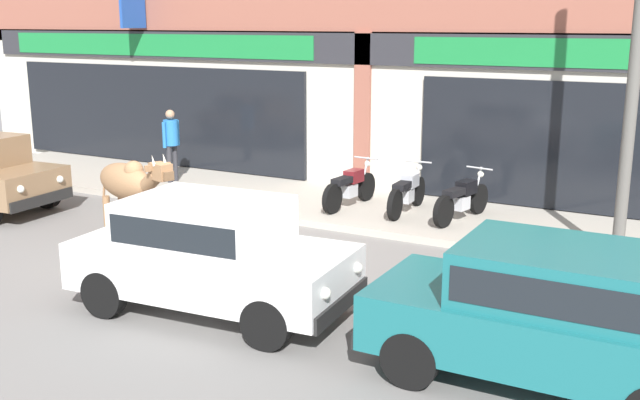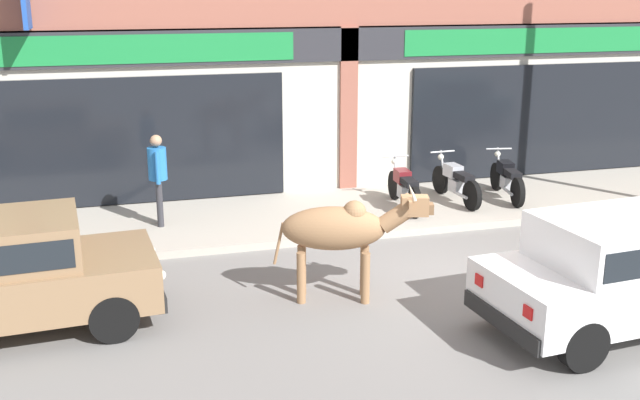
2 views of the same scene
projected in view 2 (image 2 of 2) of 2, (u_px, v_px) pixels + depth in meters
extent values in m
plane|color=slate|center=(456.00, 285.00, 10.80)|extent=(90.00, 90.00, 0.00)
cube|color=#A8A093|center=(371.00, 210.00, 14.19)|extent=(19.00, 2.97, 0.13)
cube|color=beige|center=(344.00, 110.00, 15.37)|extent=(23.00, 0.55, 3.40)
cube|color=#28282D|center=(349.00, 44.00, 14.71)|extent=(22.08, 0.08, 0.64)
cube|color=black|center=(49.00, 145.00, 13.67)|extent=(8.74, 0.10, 2.40)
cube|color=#197A38|center=(40.00, 51.00, 13.18)|extent=(9.20, 0.05, 0.52)
cube|color=#8E5142|center=(348.00, 112.00, 15.10)|extent=(0.36, 0.12, 3.40)
cube|color=black|center=(594.00, 117.00, 16.67)|extent=(8.74, 0.10, 2.40)
cube|color=#197A38|center=(602.00, 39.00, 16.18)|extent=(9.20, 0.05, 0.52)
ellipsoid|color=#936B47|center=(333.00, 228.00, 10.04)|extent=(1.49, 0.89, 0.60)
sphere|color=#936B47|center=(354.00, 212.00, 9.98)|extent=(0.32, 0.32, 0.32)
cylinder|color=#936B47|center=(364.00, 270.00, 10.36)|extent=(0.12, 0.12, 0.72)
cylinder|color=#936B47|center=(365.00, 278.00, 10.08)|extent=(0.12, 0.12, 0.72)
cylinder|color=#936B47|center=(302.00, 270.00, 10.36)|extent=(0.12, 0.12, 0.72)
cylinder|color=#936B47|center=(301.00, 278.00, 10.09)|extent=(0.12, 0.12, 0.72)
cylinder|color=#936B47|center=(395.00, 218.00, 9.99)|extent=(0.51, 0.36, 0.43)
cube|color=#936B47|center=(415.00, 206.00, 9.94)|extent=(0.41, 0.31, 0.26)
cube|color=brown|center=(428.00, 208.00, 9.95)|extent=(0.18, 0.19, 0.14)
cone|color=beige|center=(411.00, 191.00, 9.99)|extent=(0.13, 0.09, 0.19)
cone|color=beige|center=(413.00, 195.00, 9.80)|extent=(0.13, 0.09, 0.19)
cube|color=#936B47|center=(408.00, 198.00, 10.08)|extent=(0.08, 0.15, 0.10)
cube|color=#936B47|center=(410.00, 205.00, 9.78)|extent=(0.08, 0.15, 0.10)
cylinder|color=#936B47|center=(279.00, 244.00, 10.11)|extent=(0.17, 0.08, 0.60)
cylinder|color=black|center=(509.00, 297.00, 9.62)|extent=(0.61, 0.23, 0.60)
cylinder|color=black|center=(583.00, 345.00, 8.32)|extent=(0.61, 0.23, 0.60)
cube|color=white|center=(623.00, 283.00, 9.27)|extent=(3.62, 1.88, 0.60)
cube|color=white|center=(622.00, 240.00, 9.08)|extent=(2.01, 1.59, 0.56)
cube|color=black|center=(622.00, 240.00, 9.08)|extent=(1.86, 1.60, 0.35)
cube|color=black|center=(502.00, 321.00, 8.75)|extent=(0.24, 1.52, 0.20)
cube|color=red|center=(479.00, 280.00, 9.10)|extent=(0.04, 0.16, 0.14)
cube|color=red|center=(528.00, 312.00, 8.21)|extent=(0.04, 0.16, 0.14)
cylinder|color=black|center=(105.00, 276.00, 10.31)|extent=(0.61, 0.22, 0.60)
cylinder|color=black|center=(114.00, 318.00, 9.00)|extent=(0.61, 0.22, 0.60)
cube|color=#846647|center=(11.00, 286.00, 9.20)|extent=(3.60, 1.83, 0.60)
cube|color=black|center=(154.00, 284.00, 9.82)|extent=(0.22, 1.52, 0.20)
sphere|color=silver|center=(150.00, 251.00, 10.18)|extent=(0.14, 0.14, 0.14)
sphere|color=silver|center=(160.00, 275.00, 9.31)|extent=(0.14, 0.14, 0.14)
cylinder|color=black|center=(394.00, 185.00, 14.62)|extent=(0.14, 0.57, 0.56)
cylinder|color=black|center=(415.00, 202.00, 13.44)|extent=(0.14, 0.57, 0.56)
cube|color=#B2B5BA|center=(405.00, 191.00, 14.00)|extent=(0.22, 0.33, 0.24)
cube|color=maroon|center=(402.00, 176.00, 14.08)|extent=(0.27, 0.42, 0.24)
cube|color=black|center=(409.00, 182.00, 13.71)|extent=(0.26, 0.53, 0.12)
cylinder|color=#B2B5BA|center=(396.00, 171.00, 14.48)|extent=(0.06, 0.27, 0.59)
cylinder|color=#B2B5BA|center=(395.00, 156.00, 14.44)|extent=(0.52, 0.07, 0.03)
sphere|color=silver|center=(394.00, 162.00, 14.53)|extent=(0.12, 0.12, 0.12)
cylinder|color=#B2B5BA|center=(405.00, 201.00, 13.67)|extent=(0.10, 0.48, 0.06)
cylinder|color=black|center=(441.00, 180.00, 15.02)|extent=(0.13, 0.56, 0.56)
cylinder|color=black|center=(472.00, 196.00, 13.88)|extent=(0.13, 0.56, 0.56)
cube|color=#B2B5BA|center=(456.00, 186.00, 14.42)|extent=(0.22, 0.33, 0.24)
cube|color=#A8AAB2|center=(453.00, 171.00, 14.49)|extent=(0.26, 0.41, 0.24)
cube|color=black|center=(463.00, 176.00, 14.13)|extent=(0.25, 0.53, 0.12)
cylinder|color=#B2B5BA|center=(443.00, 166.00, 14.88)|extent=(0.05, 0.27, 0.59)
cylinder|color=#B2B5BA|center=(442.00, 152.00, 14.84)|extent=(0.52, 0.06, 0.03)
sphere|color=silver|center=(441.00, 157.00, 14.93)|extent=(0.12, 0.12, 0.12)
cylinder|color=#B2B5BA|center=(460.00, 195.00, 14.08)|extent=(0.08, 0.48, 0.06)
cylinder|color=black|center=(497.00, 176.00, 15.29)|extent=(0.20, 0.57, 0.56)
cylinder|color=black|center=(518.00, 192.00, 14.09)|extent=(0.20, 0.57, 0.56)
cube|color=#B2B5BA|center=(507.00, 182.00, 14.66)|extent=(0.26, 0.35, 0.24)
cube|color=black|center=(505.00, 168.00, 14.74)|extent=(0.31, 0.44, 0.24)
cube|color=black|center=(512.00, 173.00, 14.36)|extent=(0.31, 0.55, 0.12)
cylinder|color=#B2B5BA|center=(499.00, 163.00, 15.15)|extent=(0.09, 0.27, 0.59)
cylinder|color=#B2B5BA|center=(499.00, 149.00, 15.11)|extent=(0.52, 0.13, 0.03)
sphere|color=silver|center=(498.00, 154.00, 15.20)|extent=(0.12, 0.12, 0.12)
cylinder|color=#B2B5BA|center=(508.00, 191.00, 14.32)|extent=(0.15, 0.48, 0.06)
cylinder|color=#2D2D33|center=(160.00, 201.00, 13.05)|extent=(0.11, 0.11, 0.82)
cylinder|color=#2D2D33|center=(160.00, 204.00, 12.88)|extent=(0.11, 0.11, 0.82)
cylinder|color=#236BB7|center=(157.00, 164.00, 12.78)|extent=(0.32, 0.32, 0.56)
cylinder|color=#236BB7|center=(157.00, 163.00, 12.98)|extent=(0.08, 0.08, 0.56)
cylinder|color=#236BB7|center=(158.00, 168.00, 12.59)|extent=(0.08, 0.08, 0.56)
sphere|color=tan|center=(156.00, 141.00, 12.67)|extent=(0.20, 0.20, 0.20)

